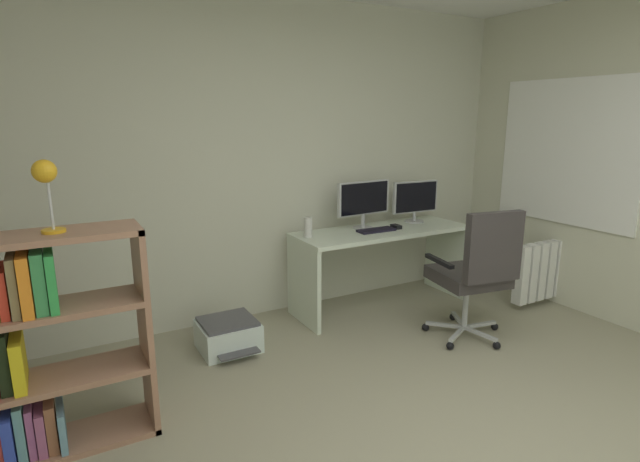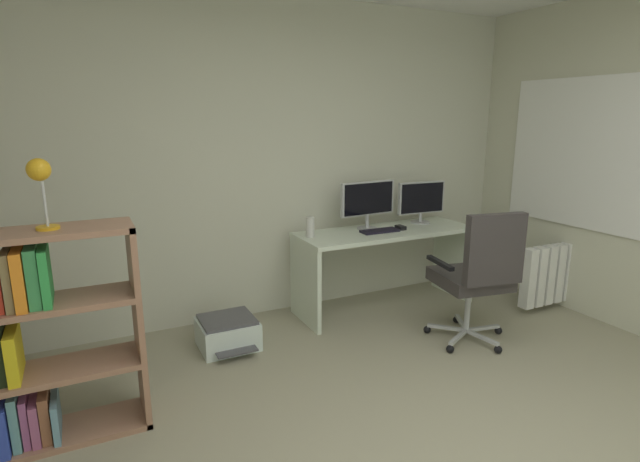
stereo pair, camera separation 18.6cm
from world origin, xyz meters
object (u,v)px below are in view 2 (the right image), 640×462
Objects in this scene: bookshelf at (38,341)px; printer at (228,333)px; desk at (385,250)px; office_chair at (478,272)px; radiator at (557,273)px; monitor_secondary at (421,199)px; desk_lamp at (40,178)px; monitor_main at (368,200)px; keyboard at (380,231)px; desktop_speaker at (310,227)px; computer_mouse at (401,228)px.

bookshelf reaches higher than printer.
printer is (-1.51, -0.15, -0.43)m from desk.
radiator is (1.20, 0.25, -0.26)m from office_chair.
printer is (-1.96, -0.25, -0.84)m from monitor_secondary.
desk_lamp is (-2.57, -0.80, 0.87)m from desk.
monitor_main is at bearing 10.50° from printer.
desk_lamp is at bearing -161.68° from keyboard.
monitor_secondary is at bearing 2.32° from desktop_speaker.
monitor_main is (-0.13, 0.10, 0.44)m from desk.
computer_mouse is at bearing -18.53° from desk.
radiator is at bearing 1.44° from desk_lamp.
monitor_secondary is at bearing 16.02° from bookshelf.
monitor_secondary is at bearing 7.40° from printer.
monitor_main is at bearing 19.46° from bookshelf.
desktop_speaker reaches higher than keyboard.
computer_mouse is at bearing 94.26° from office_chair.
desk_lamp reaches higher than monitor_secondary.
office_chair is 2.98× the size of desk_lamp.
computer_mouse is at bearing -29.13° from monitor_main.
computer_mouse is at bearing 152.65° from radiator.
printer is 0.59× the size of radiator.
monitor_main is at bearing -180.00° from monitor_secondary.
computer_mouse is at bearing 15.63° from desk_lamp.
bookshelf is at bearing -163.42° from desk.
computer_mouse is 0.09× the size of office_chair.
monitor_secondary is 0.61m from keyboard.
office_chair is at bearing -168.33° from radiator.
keyboard is (-0.55, -0.15, -0.21)m from monitor_secondary.
radiator is at bearing -27.66° from monitor_main.
office_chair reaches higher than printer.
desk_lamp is (-3.03, -0.90, 0.47)m from monitor_secondary.
office_chair is at bearing -3.06° from desk_lamp.
desk is at bearing 161.43° from computer_mouse.
computer_mouse is at bearing 2.22° from keyboard.
keyboard is (0.04, -0.15, -0.25)m from monitor_main.
radiator is (1.27, -0.66, -0.42)m from computer_mouse.
bookshelf is at bearing 179.85° from desk_lamp.
monitor_main is at bearing 142.40° from desk.
keyboard reaches higher than printer.
monitor_secondary is at bearing 139.54° from radiator.
desk_lamp is at bearing -155.34° from desktop_speaker.
monitor_main is 0.68× the size of radiator.
radiator is at bearing -27.39° from computer_mouse.
radiator is at bearing -19.62° from desktop_speaker.
radiator is at bearing -10.64° from printer.
office_chair is at bearing -85.78° from computer_mouse.
desk_lamp reaches higher than desk.
desk is at bearing 5.79° from printer.
desktop_speaker is at bearing 175.65° from desk.
printer is (1.07, 0.65, -1.31)m from desk_lamp.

